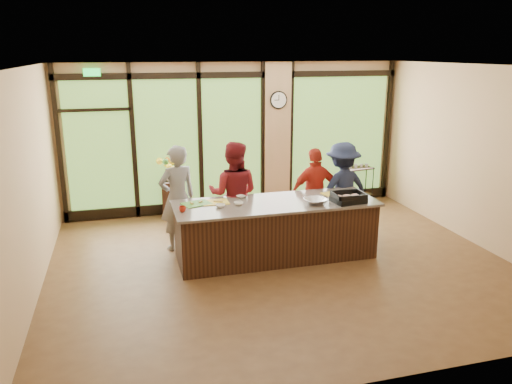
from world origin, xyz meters
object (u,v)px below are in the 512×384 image
roasting_pan (348,199)px  bar_cart (358,179)px  cook_left (177,198)px  flower_stand (173,199)px  cook_right (342,189)px  island_base (275,231)px

roasting_pan → bar_cart: bearing=53.6°
cook_left → flower_stand: 1.77m
roasting_pan → bar_cart: 3.19m
cook_right → bar_cart: (1.20, 1.76, -0.33)m
cook_right → flower_stand: bearing=-40.7°
roasting_pan → island_base: bearing=157.7°
island_base → cook_right: bearing=25.6°
cook_left → cook_right: size_ratio=1.05×
island_base → flower_stand: size_ratio=4.20×
island_base → cook_left: bearing=152.4°
cook_left → flower_stand: cook_left is taller
bar_cart → flower_stand: bearing=170.0°
bar_cart → roasting_pan: bearing=-129.4°
bar_cart → cook_left: bearing=-167.6°
island_base → roasting_pan: roasting_pan is taller
cook_left → roasting_pan: (2.55, -1.06, 0.08)m
bar_cart → island_base: bearing=-147.3°
cook_left → roasting_pan: size_ratio=3.67×
flower_stand → bar_cart: (4.02, 0.00, 0.14)m
island_base → flower_stand: island_base is taller
roasting_pan → flower_stand: (-2.47, 2.75, -0.59)m
cook_right → flower_stand: 3.36m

